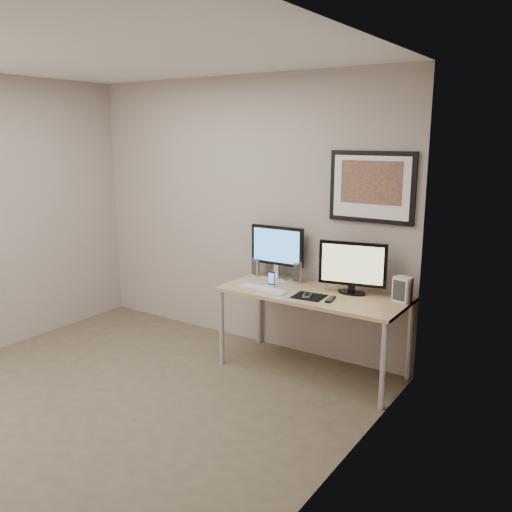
# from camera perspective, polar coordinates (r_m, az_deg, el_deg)

# --- Properties ---
(floor) EXTENTS (3.60, 3.60, 0.00)m
(floor) POSITION_cam_1_polar(r_m,az_deg,el_deg) (4.53, -14.35, -14.67)
(floor) COLOR brown
(floor) RESTS_ON ground
(room) EXTENTS (3.60, 3.60, 3.60)m
(room) POSITION_cam_1_polar(r_m,az_deg,el_deg) (4.37, -11.15, 7.08)
(room) COLOR white
(room) RESTS_ON ground
(desk) EXTENTS (1.60, 0.70, 0.73)m
(desk) POSITION_cam_1_polar(r_m,az_deg,el_deg) (4.70, 6.05, -4.56)
(desk) COLOR #A07A4D
(desk) RESTS_ON floor
(framed_art) EXTENTS (0.75, 0.04, 0.60)m
(framed_art) POSITION_cam_1_polar(r_m,az_deg,el_deg) (4.67, 12.07, 7.12)
(framed_art) COLOR black
(framed_art) RESTS_ON room
(monitor_large) EXTENTS (0.54, 0.18, 0.49)m
(monitor_large) POSITION_cam_1_polar(r_m,az_deg,el_deg) (5.06, 2.23, 0.71)
(monitor_large) COLOR silver
(monitor_large) RESTS_ON desk
(monitor_tv) EXTENTS (0.57, 0.18, 0.45)m
(monitor_tv) POSITION_cam_1_polar(r_m,az_deg,el_deg) (4.61, 10.12, -1.08)
(monitor_tv) COLOR black
(monitor_tv) RESTS_ON desk
(speaker_left) EXTENTS (0.08, 0.08, 0.17)m
(speaker_left) POSITION_cam_1_polar(r_m,az_deg,el_deg) (5.18, 0.03, -1.14)
(speaker_left) COLOR silver
(speaker_left) RESTS_ON desk
(speaker_right) EXTENTS (0.09, 0.09, 0.19)m
(speaker_right) POSITION_cam_1_polar(r_m,az_deg,el_deg) (4.94, 4.40, -1.74)
(speaker_right) COLOR silver
(speaker_right) RESTS_ON desk
(phone_dock) EXTENTS (0.08, 0.08, 0.14)m
(phone_dock) POSITION_cam_1_polar(r_m,az_deg,el_deg) (4.81, 1.61, -2.42)
(phone_dock) COLOR black
(phone_dock) RESTS_ON desk
(keyboard) EXTENTS (0.48, 0.16, 0.02)m
(keyboard) POSITION_cam_1_polar(r_m,az_deg,el_deg) (4.72, 0.82, -3.46)
(keyboard) COLOR silver
(keyboard) RESTS_ON desk
(mousepad) EXTENTS (0.27, 0.25, 0.00)m
(mousepad) POSITION_cam_1_polar(r_m,az_deg,el_deg) (4.55, 5.61, -4.26)
(mousepad) COLOR black
(mousepad) RESTS_ON desk
(mouse) EXTENTS (0.09, 0.12, 0.04)m
(mouse) POSITION_cam_1_polar(r_m,az_deg,el_deg) (4.53, 5.40, -4.06)
(mouse) COLOR black
(mouse) RESTS_ON mousepad
(remote) EXTENTS (0.07, 0.17, 0.02)m
(remote) POSITION_cam_1_polar(r_m,az_deg,el_deg) (4.46, 7.85, -4.52)
(remote) COLOR black
(remote) RESTS_ON desk
(fan_unit) EXTENTS (0.15, 0.13, 0.21)m
(fan_unit) POSITION_cam_1_polar(r_m,az_deg,el_deg) (4.52, 15.17, -3.41)
(fan_unit) COLOR silver
(fan_unit) RESTS_ON desk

